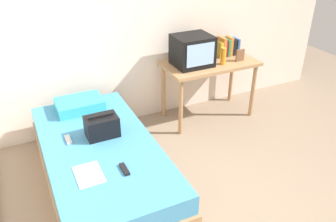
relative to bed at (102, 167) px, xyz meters
The scene contains 13 objects.
ground_plane 1.32m from the bed, 39.46° to the right, with size 8.00×8.00×0.00m, color #84705B.
wall_back 1.87m from the bed, 49.55° to the left, with size 5.20×0.10×2.60m, color beige.
bed is the anchor object (origin of this frame).
desk 1.85m from the bed, 25.40° to the left, with size 1.16×0.60×0.75m.
tv 1.73m from the bed, 29.68° to the left, with size 0.44×0.39×0.36m.
water_bottle 1.94m from the bed, 20.52° to the left, with size 0.06×0.06×0.20m, color orange.
book_row 2.23m from the bed, 24.79° to the left, with size 0.29×0.17×0.24m.
picture_frame 2.16m from the bed, 18.22° to the left, with size 0.11×0.02×0.15m, color brown.
pillow 0.80m from the bed, 90.46° to the left, with size 0.48×0.34×0.11m, color #33A8B7.
handbag 0.38m from the bed, 62.58° to the left, with size 0.30×0.20×0.22m.
magazine 0.50m from the bed, 117.25° to the right, with size 0.21×0.29×0.01m, color white.
remote_dark 0.52m from the bed, 79.46° to the right, with size 0.04×0.16×0.02m, color black.
remote_silver 0.40m from the bed, 142.89° to the left, with size 0.04×0.14×0.02m, color #B7B7BC.
Camera 1 is at (-1.56, -1.78, 2.30)m, focal length 37.07 mm.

